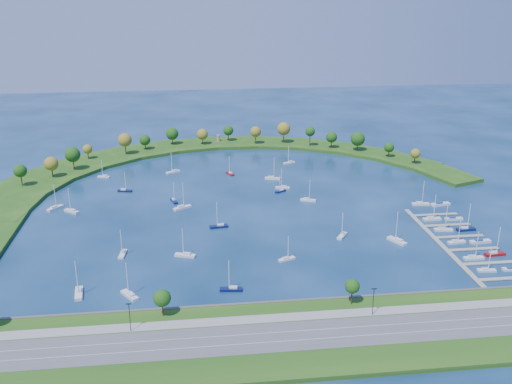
{
  "coord_description": "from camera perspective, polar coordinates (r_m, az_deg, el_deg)",
  "views": [
    {
      "loc": [
        -29.09,
        -277.45,
        106.17
      ],
      "look_at": [
        5.0,
        5.0,
        4.0
      ],
      "focal_mm": 40.38,
      "sensor_mm": 36.0,
      "label": 1
    }
  ],
  "objects": [
    {
      "name": "moored_boat_8",
      "position": [
        292.58,
        -7.31,
        -1.49
      ],
      "size": [
        9.47,
        7.16,
        13.91
      ],
      "rotation": [
        0.0,
        0.0,
        0.54
      ],
      "color": "silver",
      "rests_on": "ground"
    },
    {
      "name": "moored_boat_18",
      "position": [
        261.44,
        8.54,
        -4.22
      ],
      "size": [
        6.43,
        7.88,
        11.81
      ],
      "rotation": [
        0.0,
        0.0,
        4.11
      ],
      "color": "silver",
      "rests_on": "ground"
    },
    {
      "name": "moored_boat_0",
      "position": [
        349.87,
        -8.2,
        2.04
      ],
      "size": [
        8.82,
        6.35,
        12.82
      ],
      "rotation": [
        0.0,
        0.0,
        3.64
      ],
      "color": "silver",
      "rests_on": "ground"
    },
    {
      "name": "moored_boat_20",
      "position": [
        268.65,
        -3.69,
        -3.35
      ],
      "size": [
        8.71,
        3.3,
        12.5
      ],
      "rotation": [
        0.0,
        0.0,
        3.25
      ],
      "color": "#0B1445",
      "rests_on": "ground"
    },
    {
      "name": "docked_boat_0",
      "position": [
        246.03,
        21.88,
        -7.13
      ],
      "size": [
        7.43,
        2.91,
        10.63
      ],
      "rotation": [
        0.0,
        0.0,
        -0.13
      ],
      "color": "silver",
      "rests_on": "ground"
    },
    {
      "name": "moored_boat_10",
      "position": [
        343.77,
        -2.58,
        1.9
      ],
      "size": [
        5.01,
        7.63,
        10.94
      ],
      "rotation": [
        0.0,
        0.0,
        2.0
      ],
      "color": "maroon",
      "rests_on": "ground"
    },
    {
      "name": "moored_boat_14",
      "position": [
        300.19,
        -17.79,
        -1.76
      ],
      "size": [
        8.25,
        7.29,
        12.7
      ],
      "rotation": [
        0.0,
        0.0,
        2.47
      ],
      "color": "silver",
      "rests_on": "ground"
    },
    {
      "name": "moored_boat_13",
      "position": [
        334.65,
        1.65,
        1.42
      ],
      "size": [
        9.35,
        4.9,
        13.24
      ],
      "rotation": [
        0.0,
        0.0,
        6.01
      ],
      "color": "silver",
      "rests_on": "ground"
    },
    {
      "name": "south_shoreline",
      "position": [
        189.21,
        3.24,
        -14.05
      ],
      "size": [
        420.0,
        43.1,
        11.6
      ],
      "color": "#1D4A13",
      "rests_on": "ground"
    },
    {
      "name": "ground",
      "position": [
        298.5,
        -0.84,
        -1.08
      ],
      "size": [
        700.0,
        700.0,
        0.0
      ],
      "primitive_type": "plane",
      "color": "#072440",
      "rests_on": "ground"
    },
    {
      "name": "docked_boat_11",
      "position": [
        309.69,
        17.8,
        -1.14
      ],
      "size": [
        10.26,
        4.22,
        2.03
      ],
      "rotation": [
        0.0,
        0.0,
        0.15
      ],
      "color": "silver",
      "rests_on": "ground"
    },
    {
      "name": "moored_boat_6",
      "position": [
        242.15,
        -7.02,
        -6.17
      ],
      "size": [
        8.98,
        5.13,
        12.74
      ],
      "rotation": [
        0.0,
        0.0,
        2.81
      ],
      "color": "silver",
      "rests_on": "ground"
    },
    {
      "name": "moored_boat_5",
      "position": [
        322.6,
        -12.87,
        0.19
      ],
      "size": [
        8.03,
        3.96,
        11.37
      ],
      "rotation": [
        0.0,
        0.0,
        6.04
      ],
      "color": "#0B1445",
      "rests_on": "ground"
    },
    {
      "name": "moored_boat_19",
      "position": [
        260.66,
        13.8,
        -4.66
      ],
      "size": [
        6.89,
        9.78,
        14.17
      ],
      "rotation": [
        0.0,
        0.0,
        2.06
      ],
      "color": "silver",
      "rests_on": "ground"
    },
    {
      "name": "harbor_tower",
      "position": [
        410.99,
        -3.76,
        5.36
      ],
      "size": [
        2.6,
        2.6,
        4.51
      ],
      "color": "gray",
      "rests_on": "breakwater"
    },
    {
      "name": "docked_boat_4",
      "position": [
        267.11,
        19.25,
        -4.64
      ],
      "size": [
        8.28,
        3.25,
        11.85
      ],
      "rotation": [
        0.0,
        0.0,
        0.13
      ],
      "color": "silver",
      "rests_on": "ground"
    },
    {
      "name": "docked_boat_1",
      "position": [
        251.0,
        24.01,
        -6.97
      ],
      "size": [
        7.84,
        2.56,
        1.58
      ],
      "rotation": [
        0.0,
        0.0,
        -0.05
      ],
      "color": "silver",
      "rests_on": "ground"
    },
    {
      "name": "moored_boat_17",
      "position": [
        365.41,
        3.32,
        2.97
      ],
      "size": [
        7.95,
        4.91,
        11.33
      ],
      "rotation": [
        0.0,
        0.0,
        3.53
      ],
      "color": "silver",
      "rests_on": "ground"
    },
    {
      "name": "moored_boat_7",
      "position": [
        215.4,
        -2.47,
        -9.52
      ],
      "size": [
        8.54,
        3.2,
        12.26
      ],
      "rotation": [
        0.0,
        0.0,
        3.04
      ],
      "color": "#0B1445",
      "rests_on": "ground"
    },
    {
      "name": "moored_boat_11",
      "position": [
        237.74,
        3.06,
        -6.57
      ],
      "size": [
        7.46,
        4.64,
        10.64
      ],
      "rotation": [
        0.0,
        0.0,
        0.39
      ],
      "color": "silver",
      "rests_on": "ground"
    },
    {
      "name": "docked_boat_10",
      "position": [
        307.11,
        15.98,
        -1.08
      ],
      "size": [
        8.98,
        3.2,
        12.94
      ],
      "rotation": [
        0.0,
        0.0,
        -0.08
      ],
      "color": "silver",
      "rests_on": "ground"
    },
    {
      "name": "moored_boat_12",
      "position": [
        301.94,
        5.16,
        -0.73
      ],
      "size": [
        8.39,
        4.65,
        11.89
      ],
      "rotation": [
        0.0,
        0.0,
        -0.31
      ],
      "color": "silver",
      "rests_on": "ground"
    },
    {
      "name": "docked_boat_2",
      "position": [
        254.48,
        20.75,
        -6.06
      ],
      "size": [
        8.37,
        2.38,
        12.3
      ],
      "rotation": [
        0.0,
        0.0,
        0.0
      ],
      "color": "silver",
      "rests_on": "ground"
    },
    {
      "name": "moored_boat_16",
      "position": [
        349.42,
        -14.84,
        1.54
      ],
      "size": [
        7.31,
        3.47,
        10.36
      ],
      "rotation": [
        0.0,
        0.0,
        2.92
      ],
      "color": "silver",
      "rests_on": "ground"
    },
    {
      "name": "moored_boat_9",
      "position": [
        307.22,
        -19.29,
        -1.44
      ],
      "size": [
        7.52,
        8.38,
        12.97
      ],
      "rotation": [
        0.0,
        0.0,
        0.88
      ],
      "color": "silver",
      "rests_on": "ground"
    },
    {
      "name": "moored_boat_2",
      "position": [
        319.66,
        2.66,
        0.5
      ],
      "size": [
        8.1,
        3.83,
        11.48
      ],
      "rotation": [
        0.0,
        0.0,
        2.92
      ],
      "color": "silver",
      "rests_on": "ground"
    },
    {
      "name": "moored_boat_3",
      "position": [
        222.18,
        -17.15,
        -9.48
      ],
      "size": [
        3.81,
        9.66,
        13.82
      ],
      "rotation": [
        0.0,
        0.0,
        4.84
      ],
      "color": "silver",
      "rests_on": "ground"
    },
    {
      "name": "breakwater_trees",
      "position": [
        378.69,
        -4.27,
        5.04
      ],
      "size": [
        237.75,
        91.78,
        14.76
      ],
      "color": "#382314",
      "rests_on": "breakwater"
    },
    {
      "name": "docked_boat_8",
      "position": [
        289.08,
        17.03,
        -2.51
      ],
      "size": [
        8.95,
        2.93,
        12.99
      ],
      "rotation": [
        0.0,
        0.0,
        0.05
      ],
      "color": "silver",
      "rests_on": "ground"
    },
    {
      "name": "docked_boat_3",
      "position": [
        261.2,
        22.57,
        -5.63
      ],
      "size": [
        8.85,
        2.9,
        12.84
      ],
      "rotation": [
        0.0,
        0.0,
        0.05
      ],
      "color": "maroon",
      "rests_on": "ground"
    },
    {
      "name": "docked_boat_6",
      "position": [
        278.29,
        18.06,
        -3.5
      ],
      "size": [
        8.65,
        3.6,
        12.33
      ],
      "rotation": [
        0.0,
        0.0,
        -0.15
      ],
      "color": "silver",
      "rests_on": "ground"
    },
    {
      "name": "moored_boat_4",
      "position": [
        314.23,
        2.45,
        0.15
      ],
      "size": [
        6.67,
        4.93,
        9.75
      ],
      "rotation": [
        0.0,
        0.0,
        3.67
      ],
      "color": "#0B1445",
      "rests_on": "ground"
    },
    {
      "name": "dock_system",
      "position": [
        266.71,
        19.25,
        -4.8
      ],
      "size": [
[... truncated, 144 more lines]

